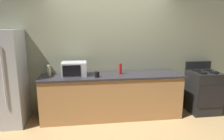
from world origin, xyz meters
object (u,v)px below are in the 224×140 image
object	(u,v)px
stove_range	(203,91)
bottle_hand_soap	(49,70)
refrigerator	(4,78)
bottle_hot_sauce	(120,69)
microwave	(74,69)
mug_black	(97,74)

from	to	relation	value
stove_range	bottle_hand_soap	world-z (taller)	bottle_hand_soap
refrigerator	bottle_hot_sauce	world-z (taller)	refrigerator
stove_range	bottle_hand_soap	size ratio (longest dim) A/B	5.14
microwave	bottle_hot_sauce	world-z (taller)	microwave
refrigerator	mug_black	xyz separation A→B (m)	(1.74, -0.14, 0.05)
bottle_hand_soap	mug_black	xyz separation A→B (m)	(0.93, -0.25, -0.05)
refrigerator	microwave	distance (m)	1.31
stove_range	mug_black	xyz separation A→B (m)	(-2.31, -0.14, 0.49)
bottle_hot_sauce	mug_black	size ratio (longest dim) A/B	2.04
refrigerator	bottle_hot_sauce	xyz separation A→B (m)	(2.23, 0.05, 0.11)
stove_range	microwave	size ratio (longest dim) A/B	2.25
bottle_hot_sauce	bottle_hand_soap	size ratio (longest dim) A/B	1.06
bottle_hot_sauce	bottle_hand_soap	world-z (taller)	bottle_hot_sauce
bottle_hot_sauce	bottle_hand_soap	distance (m)	1.41
refrigerator	microwave	bearing A→B (deg)	2.11
refrigerator	mug_black	bearing A→B (deg)	-4.54
stove_range	bottle_hot_sauce	xyz separation A→B (m)	(-1.82, 0.05, 0.55)
stove_range	bottle_hot_sauce	distance (m)	1.91
stove_range	microwave	xyz separation A→B (m)	(-2.74, 0.05, 0.57)
refrigerator	stove_range	distance (m)	4.07
bottle_hot_sauce	microwave	bearing A→B (deg)	-179.84
stove_range	bottle_hand_soap	distance (m)	3.28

